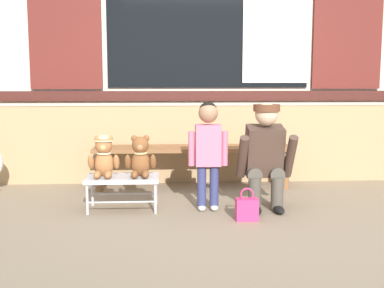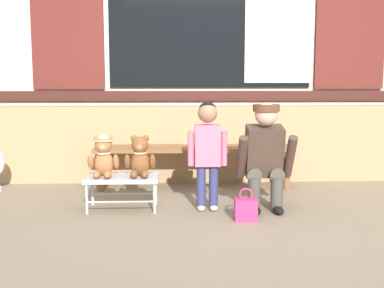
% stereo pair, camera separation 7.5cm
% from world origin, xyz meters
% --- Properties ---
extents(ground_plane, '(60.00, 60.00, 0.00)m').
position_xyz_m(ground_plane, '(0.00, 0.00, 0.00)').
color(ground_plane, '#84725B').
extents(brick_low_wall, '(7.97, 0.25, 0.85)m').
position_xyz_m(brick_low_wall, '(0.00, 1.43, 0.42)').
color(brick_low_wall, tan).
rests_on(brick_low_wall, ground).
extents(shop_facade, '(8.13, 0.26, 3.41)m').
position_xyz_m(shop_facade, '(0.00, 1.94, 1.71)').
color(shop_facade, beige).
rests_on(shop_facade, ground).
extents(wooden_bench_long, '(2.10, 0.40, 0.44)m').
position_xyz_m(wooden_bench_long, '(-0.23, 1.06, 0.37)').
color(wooden_bench_long, brown).
rests_on(wooden_bench_long, ground).
extents(small_display_bench, '(0.64, 0.36, 0.30)m').
position_xyz_m(small_display_bench, '(-0.90, 0.20, 0.27)').
color(small_display_bench, '#BCBCC1').
rests_on(small_display_bench, ground).
extents(teddy_bear_with_hat, '(0.28, 0.27, 0.36)m').
position_xyz_m(teddy_bear_with_hat, '(-1.06, 0.20, 0.47)').
color(teddy_bear_with_hat, '#A86B3D').
rests_on(teddy_bear_with_hat, small_display_bench).
extents(teddy_bear_plain, '(0.28, 0.26, 0.36)m').
position_xyz_m(teddy_bear_plain, '(-0.74, 0.20, 0.46)').
color(teddy_bear_plain, brown).
rests_on(teddy_bear_plain, small_display_bench).
extents(child_standing, '(0.35, 0.18, 0.96)m').
position_xyz_m(child_standing, '(-0.15, 0.14, 0.59)').
color(child_standing, navy).
rests_on(child_standing, ground).
extents(adult_crouching, '(0.50, 0.49, 0.95)m').
position_xyz_m(adult_crouching, '(0.36, 0.16, 0.48)').
color(adult_crouching, '#4C473D').
rests_on(adult_crouching, ground).
extents(handbag_on_ground, '(0.18, 0.11, 0.27)m').
position_xyz_m(handbag_on_ground, '(0.14, -0.20, 0.10)').
color(handbag_on_ground, '#E53370').
rests_on(handbag_on_ground, ground).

